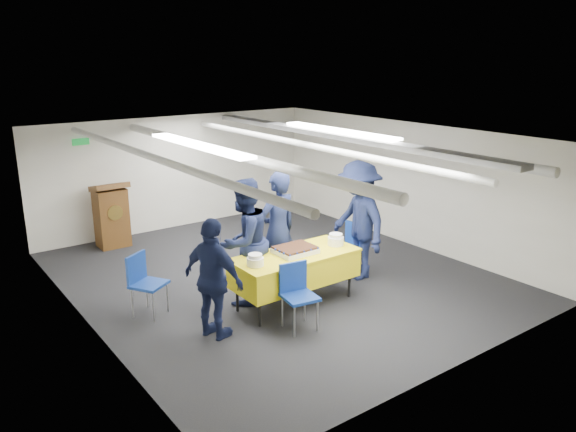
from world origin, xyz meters
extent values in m
plane|color=black|center=(0.00, 0.00, 0.00)|extent=(7.00, 7.00, 0.00)
cube|color=silver|center=(0.00, 3.49, 1.15)|extent=(6.00, 0.02, 2.30)
cube|color=silver|center=(-2.99, 0.00, 1.15)|extent=(0.02, 7.00, 2.30)
cube|color=silver|center=(2.99, 0.00, 1.15)|extent=(0.02, 7.00, 2.30)
cube|color=white|center=(0.00, 0.00, 2.29)|extent=(6.00, 7.00, 0.02)
cylinder|color=silver|center=(-2.00, 0.00, 2.18)|extent=(0.10, 6.90, 0.10)
cylinder|color=silver|center=(-0.90, 0.00, 2.14)|extent=(0.14, 6.90, 0.14)
cylinder|color=silver|center=(0.60, 0.00, 2.10)|extent=(0.10, 6.90, 0.10)
cylinder|color=silver|center=(1.90, 0.00, 2.06)|extent=(0.14, 6.90, 0.14)
cube|color=gray|center=(1.20, 0.00, 2.20)|extent=(0.28, 6.90, 0.08)
cube|color=white|center=(-1.30, 0.00, 2.27)|extent=(0.25, 2.60, 0.04)
cube|color=white|center=(1.30, 0.00, 2.27)|extent=(0.25, 2.60, 0.04)
cube|color=#0C591E|center=(-1.90, 3.47, 1.95)|extent=(0.30, 0.04, 0.12)
cylinder|color=black|center=(-1.19, -1.32, 0.18)|extent=(0.04, 0.04, 0.36)
cylinder|color=black|center=(0.41, -1.32, 0.18)|extent=(0.04, 0.04, 0.36)
cylinder|color=black|center=(-1.19, -0.75, 0.18)|extent=(0.04, 0.04, 0.36)
cylinder|color=black|center=(0.41, -0.75, 0.18)|extent=(0.04, 0.04, 0.36)
cube|color=yellow|center=(-0.39, -1.03, 0.54)|extent=(1.82, 0.79, 0.39)
cube|color=yellow|center=(-0.39, -1.03, 0.76)|extent=(1.84, 0.81, 0.03)
cube|color=white|center=(-0.36, -1.00, 0.80)|extent=(0.56, 0.45, 0.07)
cube|color=black|center=(-0.36, -1.00, 0.85)|extent=(0.54, 0.43, 0.03)
sphere|color=navy|center=(-0.61, -1.21, 0.85)|extent=(0.04, 0.04, 0.04)
sphere|color=navy|center=(-0.61, -0.80, 0.85)|extent=(0.04, 0.04, 0.04)
sphere|color=navy|center=(-0.49, -1.21, 0.85)|extent=(0.04, 0.04, 0.04)
sphere|color=navy|center=(-0.49, -0.80, 0.85)|extent=(0.04, 0.04, 0.04)
sphere|color=navy|center=(-0.36, -1.21, 0.85)|extent=(0.04, 0.04, 0.04)
sphere|color=navy|center=(-0.36, -0.80, 0.85)|extent=(0.04, 0.04, 0.04)
sphere|color=navy|center=(-0.24, -1.21, 0.85)|extent=(0.04, 0.04, 0.04)
sphere|color=navy|center=(-0.24, -0.80, 0.85)|extent=(0.04, 0.04, 0.04)
sphere|color=navy|center=(-0.12, -1.21, 0.85)|extent=(0.04, 0.04, 0.04)
sphere|color=navy|center=(-0.12, -0.80, 0.85)|extent=(0.04, 0.04, 0.04)
sphere|color=navy|center=(-0.63, -1.11, 0.85)|extent=(0.04, 0.04, 0.04)
sphere|color=navy|center=(-0.10, -1.11, 0.85)|extent=(0.04, 0.04, 0.04)
sphere|color=navy|center=(-0.63, -1.00, 0.85)|extent=(0.04, 0.04, 0.04)
sphere|color=navy|center=(-0.10, -1.00, 0.85)|extent=(0.04, 0.04, 0.04)
sphere|color=navy|center=(-0.63, -0.90, 0.85)|extent=(0.04, 0.04, 0.04)
sphere|color=navy|center=(-0.10, -0.90, 0.85)|extent=(0.04, 0.04, 0.04)
cylinder|color=white|center=(-1.09, -1.08, 0.83)|extent=(0.23, 0.23, 0.11)
cylinder|color=white|center=(-1.09, -1.08, 0.91)|extent=(0.19, 0.19, 0.05)
cylinder|color=white|center=(0.33, -1.08, 0.83)|extent=(0.24, 0.24, 0.12)
cylinder|color=white|center=(0.33, -1.08, 0.92)|extent=(0.19, 0.19, 0.05)
cube|color=brown|center=(-1.60, 3.05, 0.55)|extent=(0.55, 0.45, 1.10)
cube|color=brown|center=(-1.60, 3.02, 1.15)|extent=(0.62, 0.53, 0.21)
cylinder|color=gold|center=(-1.60, 2.81, 0.70)|extent=(0.28, 0.02, 0.28)
cylinder|color=gray|center=(-0.99, -1.82, 0.21)|extent=(0.02, 0.02, 0.43)
cylinder|color=gray|center=(-0.66, -1.88, 0.21)|extent=(0.02, 0.02, 0.43)
cylinder|color=gray|center=(-0.94, -1.49, 0.21)|extent=(0.02, 0.02, 0.43)
cylinder|color=gray|center=(-0.60, -1.54, 0.21)|extent=(0.02, 0.02, 0.43)
cube|color=navy|center=(-0.80, -1.68, 0.45)|extent=(0.48, 0.48, 0.04)
cube|color=navy|center=(-0.77, -1.49, 0.67)|extent=(0.40, 0.10, 0.40)
cylinder|color=gray|center=(0.74, -0.55, 0.21)|extent=(0.02, 0.02, 0.43)
cylinder|color=gray|center=(0.79, -0.89, 0.21)|extent=(0.02, 0.02, 0.43)
cylinder|color=gray|center=(1.08, -0.50, 0.21)|extent=(0.02, 0.02, 0.43)
cylinder|color=gray|center=(1.13, -0.83, 0.21)|extent=(0.02, 0.02, 0.43)
cube|color=navy|center=(0.93, -0.69, 0.45)|extent=(0.48, 0.48, 0.04)
cube|color=navy|center=(1.12, -0.66, 0.67)|extent=(0.10, 0.40, 0.40)
cylinder|color=gray|center=(-2.27, -0.35, 0.21)|extent=(0.02, 0.02, 0.43)
cylinder|color=gray|center=(-1.98, -0.17, 0.21)|extent=(0.02, 0.02, 0.43)
cylinder|color=gray|center=(-2.44, -0.06, 0.21)|extent=(0.02, 0.02, 0.43)
cylinder|color=gray|center=(-2.16, 0.12, 0.21)|extent=(0.02, 0.02, 0.43)
cube|color=navy|center=(-2.21, -0.12, 0.45)|extent=(0.58, 0.58, 0.04)
cube|color=navy|center=(-2.31, 0.04, 0.67)|extent=(0.36, 0.24, 0.40)
imported|color=black|center=(-0.20, -0.35, 0.91)|extent=(0.69, 0.48, 1.82)
imported|color=black|center=(-0.91, -0.53, 0.92)|extent=(1.06, 0.94, 1.84)
imported|color=black|center=(-1.79, -1.21, 0.79)|extent=(0.66, 1.00, 1.58)
imported|color=black|center=(1.05, -0.79, 0.95)|extent=(0.91, 1.34, 1.91)
camera|label=1|loc=(-4.90, -6.99, 3.49)|focal=35.00mm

